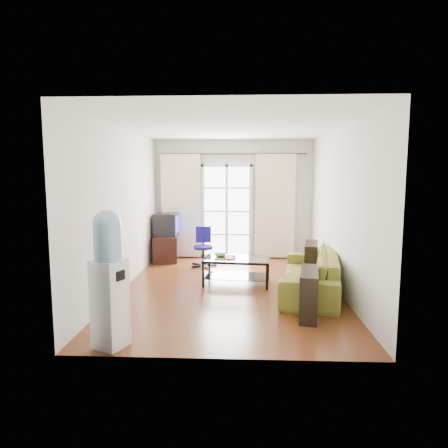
% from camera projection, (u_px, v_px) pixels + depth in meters
% --- Properties ---
extents(floor, '(5.20, 5.20, 0.00)m').
position_uv_depth(floor, '(230.00, 288.00, 6.79)').
color(floor, brown).
rests_on(floor, ground).
extents(ceiling, '(5.20, 5.20, 0.00)m').
position_uv_depth(ceiling, '(230.00, 126.00, 6.45)').
color(ceiling, white).
rests_on(ceiling, wall_back).
extents(wall_back, '(3.60, 0.02, 2.70)m').
position_uv_depth(wall_back, '(233.00, 199.00, 9.20)').
color(wall_back, silver).
rests_on(wall_back, floor).
extents(wall_front, '(3.60, 0.02, 2.70)m').
position_uv_depth(wall_front, '(222.00, 233.00, 4.04)').
color(wall_front, silver).
rests_on(wall_front, floor).
extents(wall_left, '(0.02, 5.20, 2.70)m').
position_uv_depth(wall_left, '(123.00, 209.00, 6.70)').
color(wall_left, silver).
rests_on(wall_left, floor).
extents(wall_right, '(0.02, 5.20, 2.70)m').
position_uv_depth(wall_right, '(339.00, 210.00, 6.54)').
color(wall_right, silver).
rests_on(wall_right, floor).
extents(french_door, '(1.16, 0.06, 2.15)m').
position_uv_depth(french_door, '(227.00, 211.00, 9.18)').
color(french_door, white).
rests_on(french_door, wall_back).
extents(curtain_rod, '(3.30, 0.04, 0.04)m').
position_uv_depth(curtain_rod, '(233.00, 154.00, 8.97)').
color(curtain_rod, '#4C3F2D').
rests_on(curtain_rod, wall_back).
extents(curtain_left, '(0.90, 0.07, 2.35)m').
position_uv_depth(curtain_left, '(181.00, 206.00, 9.15)').
color(curtain_left, '#FEEBCC').
rests_on(curtain_left, curtain_rod).
extents(curtain_right, '(0.90, 0.07, 2.35)m').
position_uv_depth(curtain_right, '(275.00, 206.00, 9.05)').
color(curtain_right, '#FEEBCC').
rests_on(curtain_right, curtain_rod).
extents(radiator, '(0.64, 0.12, 0.64)m').
position_uv_depth(radiator, '(268.00, 244.00, 9.19)').
color(radiator, gray).
rests_on(radiator, floor).
extents(sofa, '(2.50, 1.63, 0.64)m').
position_uv_depth(sofa, '(310.00, 273.00, 6.53)').
color(sofa, brown).
rests_on(sofa, floor).
extents(coffee_table, '(1.20, 0.76, 0.46)m').
position_uv_depth(coffee_table, '(237.00, 267.00, 7.03)').
color(coffee_table, silver).
rests_on(coffee_table, floor).
extents(bowl, '(0.28, 0.28, 0.05)m').
position_uv_depth(bowl, '(220.00, 255.00, 7.11)').
color(bowl, '#318949').
rests_on(bowl, coffee_table).
extents(book, '(0.37, 0.38, 0.02)m').
position_uv_depth(book, '(225.00, 258.00, 6.94)').
color(book, '#962E12').
rests_on(book, coffee_table).
extents(remote, '(0.17, 0.06, 0.02)m').
position_uv_depth(remote, '(231.00, 256.00, 7.18)').
color(remote, black).
rests_on(remote, coffee_table).
extents(tv_stand, '(0.65, 0.86, 0.57)m').
position_uv_depth(tv_stand, '(165.00, 248.00, 8.89)').
color(tv_stand, black).
rests_on(tv_stand, floor).
extents(crt_tv, '(0.55, 0.54, 0.49)m').
position_uv_depth(crt_tv, '(165.00, 224.00, 8.88)').
color(crt_tv, black).
rests_on(crt_tv, tv_stand).
extents(task_chair, '(0.60, 0.60, 0.82)m').
position_uv_depth(task_chair, '(203.00, 255.00, 8.39)').
color(task_chair, black).
rests_on(task_chair, floor).
extents(water_cooler, '(0.42, 0.42, 1.55)m').
position_uv_depth(water_cooler, '(109.00, 276.00, 4.42)').
color(water_cooler, white).
rests_on(water_cooler, floor).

